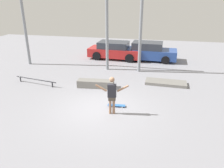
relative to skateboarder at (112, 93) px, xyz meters
name	(u,v)px	position (x,y,z in m)	size (l,w,h in m)	color
ground_plane	(102,109)	(-0.56, 0.31, -0.98)	(36.00, 36.00, 0.00)	gray
skateboarder	(112,93)	(0.00, 0.00, 0.00)	(1.43, 0.31, 1.72)	#8C664C
skateboard	(116,105)	(0.07, 0.68, -0.91)	(0.84, 0.29, 0.08)	#2D66B2
grind_box	(96,84)	(-1.56, 2.76, -0.76)	(2.07, 0.57, 0.42)	slate
manual_pad	(166,83)	(2.38, 4.10, -0.89)	(2.38, 0.94, 0.17)	slate
grind_rail	(36,80)	(-5.14, 2.43, -0.70)	(2.82, 0.54, 0.34)	black
canopy_support_left	(63,7)	(-4.74, 6.13, 3.19)	(6.33, 0.20, 6.83)	gray
canopy_support_right	(193,9)	(3.63, 6.13, 3.19)	(6.33, 0.20, 6.83)	gray
parked_car_red	(115,50)	(-1.73, 9.11, -0.29)	(4.44, 2.11, 1.40)	red
parked_car_blue	(149,52)	(1.03, 9.23, -0.28)	(4.35, 2.01, 1.46)	#284793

